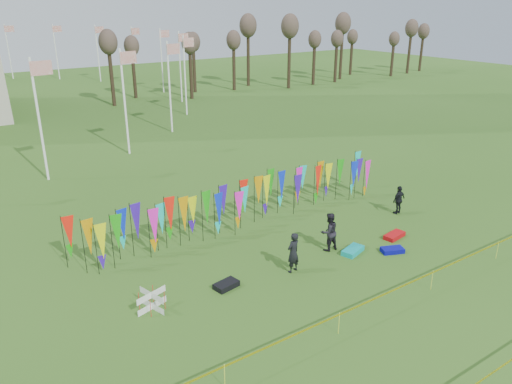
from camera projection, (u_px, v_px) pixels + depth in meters
ground at (338, 287)px, 20.92m from camera, size 160.00×160.00×0.00m
banner_row at (246, 197)px, 26.24m from camera, size 18.64×0.64×2.48m
caution_tape_near at (377, 298)px, 18.75m from camera, size 26.00×0.02×0.90m
caution_tape_far at (496, 371)px, 15.06m from camera, size 26.00×0.02×0.90m
tree_line at (292, 39)px, 69.45m from camera, size 53.92×1.92×7.84m
box_kite at (152, 301)px, 19.29m from camera, size 0.71×0.71×0.79m
person_left at (293, 253)px, 21.83m from camera, size 0.77×0.62×1.88m
person_mid at (329, 232)px, 23.75m from camera, size 0.97×0.64×1.91m
person_right at (399, 200)px, 27.89m from camera, size 1.01×0.63×1.65m
kite_bag_turquoise at (353, 251)px, 23.74m from camera, size 1.34×0.94×0.24m
kite_bag_blue at (392, 250)px, 23.81m from camera, size 1.18×0.91×0.22m
kite_bag_red at (394, 236)px, 25.28m from camera, size 1.30×0.75×0.22m
kite_bag_black at (226, 285)px, 20.88m from camera, size 1.12×0.77×0.24m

